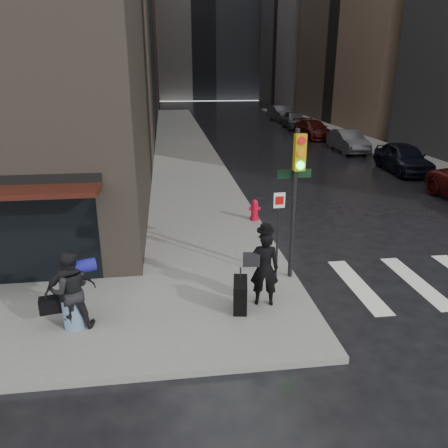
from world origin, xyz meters
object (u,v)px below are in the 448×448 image
Objects in this scene: man_jeans at (70,290)px; man_greycoat at (71,291)px; parked_car_5 at (281,113)px; traffic_light at (295,186)px; fire_hydrant at (255,211)px; parked_car_2 at (348,141)px; parked_car_3 at (313,129)px; parked_car_1 at (403,158)px; parked_car_4 at (294,120)px; man_overcoat at (259,273)px.

man_jeans is 0.03m from man_greycoat.
parked_car_5 is (14.48, 38.78, -0.22)m from man_greycoat.
fire_hydrant is (0.01, 4.68, -2.12)m from traffic_light.
parked_car_3 is (-0.32, 6.30, -0.02)m from parked_car_2.
man_jeans is at bearing -165.57° from traffic_light.
man_jeans is at bearing -129.00° from fire_hydrant.
parked_car_1 reaches higher than parked_car_2.
traffic_light is 0.83× the size of parked_car_4.
parked_car_2 is (14.21, 19.86, -0.29)m from man_greycoat.
parked_car_3 is at bearing -129.15° from man_jeans.
parked_car_2 is 0.95× the size of parked_car_4.
fire_hydrant is at bearing -106.07° from parked_car_4.
traffic_light is at bearing -90.10° from fire_hydrant.
fire_hydrant is 33.77m from parked_car_5.
parked_car_2 is 6.31m from parked_car_3.
parked_car_5 is at bearing 72.48° from traffic_light.
parked_car_1 is at bearing -157.27° from man_greycoat.
traffic_light is 5.08× the size of fire_hydrant.
man_overcoat is at bearing -100.45° from fire_hydrant.
man_jeans is at bearing -123.13° from parked_car_3.
man_jeans is at bearing 14.87° from man_overcoat.
man_overcoat is at bearing 173.94° from man_jeans.
parked_car_4 is (0.25, 6.30, 0.09)m from parked_car_3.
fire_hydrant is 0.16× the size of parked_car_5.
man_overcoat is 0.41× the size of parked_car_3.
man_overcoat reaches higher than parked_car_5.
man_overcoat is 2.63× the size of fire_hydrant.
parked_car_2 is 0.90× the size of parked_car_3.
parked_car_5 is (-0.20, 25.22, 0.01)m from parked_car_1.
man_jeans is 0.39× the size of parked_car_2.
man_overcoat is 21.99m from parked_car_2.
man_jeans is 0.45× the size of traffic_light.
fire_hydrant is 0.17× the size of parked_car_2.
parked_car_5 is (0.35, 6.30, 0.01)m from parked_car_4.
fire_hydrant is at bearing -119.03° from parked_car_3.
traffic_light reaches higher than parked_car_4.
man_greycoat is (-4.00, -0.39, 0.04)m from man_overcoat.
parked_car_4 is at bearing -98.39° from parked_car_5.
parked_car_2 is at bearing -92.20° from parked_car_3.
traffic_light reaches higher than parked_car_1.
parked_car_4 is (9.04, 26.13, 0.30)m from fire_hydrant.
man_jeans is 0.37× the size of parked_car_1.
man_overcoat is 0.45× the size of parked_car_2.
man_greycoat is at bearing -165.21° from traffic_light.
man_overcoat reaches higher than man_greycoat.
parked_car_1 is at bearing 36.96° from fire_hydrant.
man_overcoat is at bearing -133.85° from traffic_light.
fire_hydrant is 0.16× the size of parked_car_1.
parked_car_2 is 0.91× the size of parked_car_5.
fire_hydrant is at bearing -123.62° from parked_car_2.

